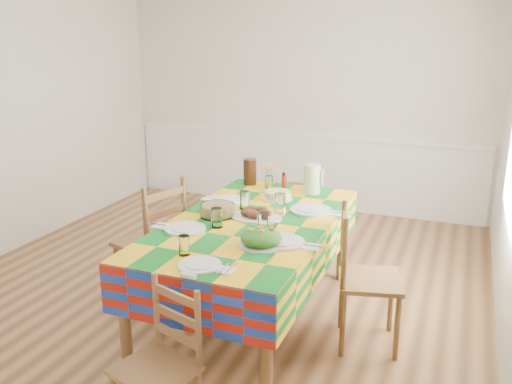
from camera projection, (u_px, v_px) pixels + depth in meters
room at (210, 132)px, 4.29m from camera, size 4.58×5.08×2.78m
wainscot at (300, 168)px, 6.76m from camera, size 4.41×0.06×0.92m
dining_table at (252, 232)px, 3.94m from camera, size 1.11×2.07×0.81m
setting_near_head at (195, 258)px, 3.19m from camera, size 0.42×0.28×0.12m
setting_left_near at (196, 224)px, 3.74m from camera, size 0.52×0.31×0.14m
setting_left_far at (235, 200)px, 4.28m from camera, size 0.52×0.31×0.14m
setting_right_near at (276, 235)px, 3.54m from camera, size 0.55×0.32×0.14m
setting_right_far at (301, 208)px, 4.08m from camera, size 0.60×0.35×0.15m
meat_platter at (256, 214)px, 3.94m from camera, size 0.39×0.28×0.07m
salad_platter at (261, 238)px, 3.44m from camera, size 0.29×0.29×0.12m
pasta_bowl at (217, 210)px, 3.99m from camera, size 0.25×0.25×0.09m
cake at (277, 195)px, 4.40m from camera, size 0.25×0.25×0.07m
serving_utensils at (270, 227)px, 3.76m from camera, size 0.16×0.35×0.01m
flower_vase at (269, 179)px, 4.67m from camera, size 0.14×0.11×0.22m
hot_sauce at (284, 181)px, 4.68m from camera, size 0.03×0.03×0.15m
green_pitcher at (312, 179)px, 4.55m from camera, size 0.14×0.14×0.25m
tea_pitcher at (250, 172)px, 4.81m from camera, size 0.12×0.12×0.23m
name_card at (188, 276)px, 2.99m from camera, size 0.09×0.03×0.02m
chair_near at (161, 366)px, 2.84m from camera, size 0.48×0.46×0.86m
chair_far at (303, 216)px, 5.19m from camera, size 0.42×0.41×0.84m
chair_left at (154, 243)px, 4.27m from camera, size 0.55×0.56×1.04m
chair_right at (363, 279)px, 3.70m from camera, size 0.51×0.53×0.99m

